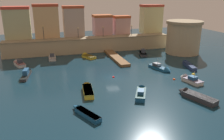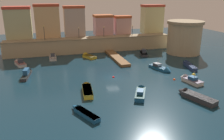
{
  "view_description": "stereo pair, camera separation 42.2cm",
  "coord_description": "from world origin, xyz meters",
  "px_view_note": "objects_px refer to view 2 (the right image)",
  "views": [
    {
      "loc": [
        -12.8,
        -42.18,
        16.08
      ],
      "look_at": [
        0.0,
        0.71,
        1.33
      ],
      "focal_mm": 36.99,
      "sensor_mm": 36.0,
      "label": 1
    },
    {
      "loc": [
        -12.39,
        -42.3,
        16.08
      ],
      "look_at": [
        0.0,
        0.71,
        1.33
      ],
      "focal_mm": 36.99,
      "sensor_mm": 36.0,
      "label": 2
    }
  ],
  "objects_px": {
    "quay_lamp_1": "(79,31)",
    "moored_boat_1": "(162,68)",
    "quay_lamp_2": "(104,30)",
    "quay_lamp_3": "(132,29)",
    "quay_lamp_0": "(44,30)",
    "moored_boat_7": "(143,53)",
    "mooring_buoy_0": "(194,75)",
    "moored_boat_9": "(189,65)",
    "moored_boat_8": "(27,73)",
    "mooring_buoy_2": "(113,77)",
    "moored_boat_11": "(87,89)",
    "moored_boat_4": "(141,92)",
    "fortress_tower": "(184,37)",
    "moored_boat_6": "(87,56)",
    "moored_boat_10": "(83,112)",
    "moored_boat_3": "(189,79)",
    "moored_boat_12": "(193,96)",
    "moored_boat_2": "(19,63)",
    "moored_boat_5": "(53,57)",
    "mooring_buoy_1": "(174,80)"
  },
  "relations": [
    {
      "from": "quay_lamp_3",
      "to": "moored_boat_11",
      "type": "xyz_separation_m",
      "value": [
        -19.13,
        -28.58,
        -5.8
      ]
    },
    {
      "from": "mooring_buoy_2",
      "to": "quay_lamp_3",
      "type": "bearing_deg",
      "value": 61.11
    },
    {
      "from": "moored_boat_12",
      "to": "mooring_buoy_2",
      "type": "relative_size",
      "value": 14.22
    },
    {
      "from": "quay_lamp_2",
      "to": "moored_boat_5",
      "type": "relative_size",
      "value": 0.64
    },
    {
      "from": "quay_lamp_1",
      "to": "mooring_buoy_0",
      "type": "height_order",
      "value": "quay_lamp_1"
    },
    {
      "from": "quay_lamp_3",
      "to": "moored_boat_1",
      "type": "xyz_separation_m",
      "value": [
        -1.03,
        -21.53,
        -5.86
      ]
    },
    {
      "from": "quay_lamp_2",
      "to": "quay_lamp_3",
      "type": "distance_m",
      "value": 8.87
    },
    {
      "from": "moored_boat_9",
      "to": "moored_boat_10",
      "type": "xyz_separation_m",
      "value": [
        -27.28,
        -15.54,
        -0.06
      ]
    },
    {
      "from": "moored_boat_7",
      "to": "mooring_buoy_2",
      "type": "relative_size",
      "value": 11.32
    },
    {
      "from": "moored_boat_1",
      "to": "moored_boat_8",
      "type": "xyz_separation_m",
      "value": [
        -28.59,
        4.63,
        0.12
      ]
    },
    {
      "from": "moored_boat_1",
      "to": "moored_boat_8",
      "type": "height_order",
      "value": "moored_boat_1"
    },
    {
      "from": "moored_boat_2",
      "to": "quay_lamp_2",
      "type": "bearing_deg",
      "value": -89.95
    },
    {
      "from": "quay_lamp_1",
      "to": "moored_boat_1",
      "type": "distance_m",
      "value": 26.96
    },
    {
      "from": "quay_lamp_0",
      "to": "moored_boat_1",
      "type": "height_order",
      "value": "quay_lamp_0"
    },
    {
      "from": "fortress_tower",
      "to": "moored_boat_10",
      "type": "xyz_separation_m",
      "value": [
        -33.22,
        -27.4,
        -4.26
      ]
    },
    {
      "from": "quay_lamp_0",
      "to": "moored_boat_9",
      "type": "bearing_deg",
      "value": -33.36
    },
    {
      "from": "moored_boat_9",
      "to": "mooring_buoy_0",
      "type": "distance_m",
      "value": 5.97
    },
    {
      "from": "quay_lamp_0",
      "to": "quay_lamp_3",
      "type": "relative_size",
      "value": 1.3
    },
    {
      "from": "mooring_buoy_0",
      "to": "moored_boat_3",
      "type": "bearing_deg",
      "value": -135.9
    },
    {
      "from": "moored_boat_6",
      "to": "moored_boat_7",
      "type": "bearing_deg",
      "value": -121.59
    },
    {
      "from": "moored_boat_4",
      "to": "moored_boat_12",
      "type": "height_order",
      "value": "moored_boat_4"
    },
    {
      "from": "moored_boat_7",
      "to": "mooring_buoy_0",
      "type": "bearing_deg",
      "value": -154.5
    },
    {
      "from": "fortress_tower",
      "to": "mooring_buoy_0",
      "type": "height_order",
      "value": "fortress_tower"
    },
    {
      "from": "moored_boat_5",
      "to": "mooring_buoy_1",
      "type": "relative_size",
      "value": 8.43
    },
    {
      "from": "mooring_buoy_2",
      "to": "moored_boat_10",
      "type": "bearing_deg",
      "value": -122.02
    },
    {
      "from": "moored_boat_4",
      "to": "moored_boat_10",
      "type": "height_order",
      "value": "moored_boat_4"
    },
    {
      "from": "quay_lamp_2",
      "to": "quay_lamp_1",
      "type": "bearing_deg",
      "value": -180.0
    },
    {
      "from": "moored_boat_10",
      "to": "quay_lamp_3",
      "type": "bearing_deg",
      "value": -56.0
    },
    {
      "from": "quay_lamp_2",
      "to": "moored_boat_3",
      "type": "height_order",
      "value": "quay_lamp_2"
    },
    {
      "from": "moored_boat_8",
      "to": "mooring_buoy_1",
      "type": "height_order",
      "value": "moored_boat_8"
    },
    {
      "from": "moored_boat_3",
      "to": "moored_boat_5",
      "type": "xyz_separation_m",
      "value": [
        -24.56,
        24.59,
        -0.04
      ]
    },
    {
      "from": "moored_boat_11",
      "to": "moored_boat_4",
      "type": "bearing_deg",
      "value": -108.55
    },
    {
      "from": "quay_lamp_3",
      "to": "fortress_tower",
      "type": "bearing_deg",
      "value": -36.71
    },
    {
      "from": "fortress_tower",
      "to": "mooring_buoy_2",
      "type": "relative_size",
      "value": 19.77
    },
    {
      "from": "quay_lamp_0",
      "to": "quay_lamp_2",
      "type": "distance_m",
      "value": 16.71
    },
    {
      "from": "moored_boat_5",
      "to": "moored_boat_6",
      "type": "bearing_deg",
      "value": -96.3
    },
    {
      "from": "moored_boat_6",
      "to": "moored_boat_12",
      "type": "relative_size",
      "value": 0.74
    },
    {
      "from": "quay_lamp_2",
      "to": "quay_lamp_3",
      "type": "bearing_deg",
      "value": -0.0
    },
    {
      "from": "moored_boat_7",
      "to": "quay_lamp_0",
      "type": "bearing_deg",
      "value": 89.19
    },
    {
      "from": "moored_boat_8",
      "to": "moored_boat_12",
      "type": "height_order",
      "value": "moored_boat_8"
    },
    {
      "from": "quay_lamp_3",
      "to": "moored_boat_5",
      "type": "xyz_separation_m",
      "value": [
        -23.92,
        -4.84,
        -5.82
      ]
    },
    {
      "from": "quay_lamp_1",
      "to": "moored_boat_3",
      "type": "relative_size",
      "value": 0.55
    },
    {
      "from": "quay_lamp_0",
      "to": "moored_boat_10",
      "type": "relative_size",
      "value": 0.64
    },
    {
      "from": "quay_lamp_3",
      "to": "moored_boat_9",
      "type": "distance_m",
      "value": 22.56
    },
    {
      "from": "moored_boat_3",
      "to": "moored_boat_11",
      "type": "relative_size",
      "value": 0.8
    },
    {
      "from": "quay_lamp_3",
      "to": "moored_boat_8",
      "type": "relative_size",
      "value": 0.4
    },
    {
      "from": "mooring_buoy_0",
      "to": "mooring_buoy_1",
      "type": "xyz_separation_m",
      "value": [
        -5.38,
        -1.36,
        0.0
      ]
    },
    {
      "from": "moored_boat_4",
      "to": "moored_boat_5",
      "type": "distance_m",
      "value": 30.56
    },
    {
      "from": "quay_lamp_1",
      "to": "moored_boat_9",
      "type": "height_order",
      "value": "quay_lamp_1"
    },
    {
      "from": "moored_boat_2",
      "to": "quay_lamp_0",
      "type": "bearing_deg",
      "value": -56.83
    }
  ]
}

